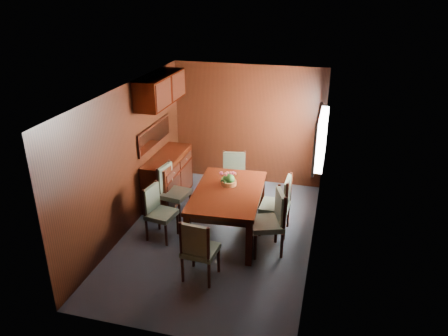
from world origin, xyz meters
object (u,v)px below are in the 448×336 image
(chair_head, at_px, (198,248))
(flower_centerpiece, at_px, (229,178))
(chair_left_near, at_px, (158,209))
(dining_table, at_px, (228,197))
(sideboard, at_px, (168,178))
(chair_right_near, at_px, (272,218))

(chair_head, bearing_deg, flower_centerpiece, 92.88)
(chair_left_near, bearing_deg, chair_head, 55.90)
(dining_table, height_order, chair_head, chair_head)
(sideboard, relative_size, chair_left_near, 1.54)
(dining_table, distance_m, chair_right_near, 0.82)
(sideboard, bearing_deg, chair_left_near, -75.65)
(chair_right_near, xyz_separation_m, chair_head, (-0.85, -0.97, -0.04))
(dining_table, xyz_separation_m, chair_left_near, (-1.07, -0.37, -0.18))
(sideboard, distance_m, chair_left_near, 1.31)
(flower_centerpiece, bearing_deg, chair_right_near, -32.02)
(dining_table, bearing_deg, chair_head, -97.76)
(chair_right_near, height_order, flower_centerpiece, flower_centerpiece)
(chair_left_near, relative_size, chair_head, 0.95)
(chair_right_near, distance_m, chair_head, 1.29)
(sideboard, xyz_separation_m, chair_right_near, (2.15, -1.20, 0.12))
(sideboard, height_order, dining_table, sideboard)
(dining_table, height_order, flower_centerpiece, flower_centerpiece)
(dining_table, distance_m, chair_head, 1.29)
(sideboard, distance_m, flower_centerpiece, 1.59)
(sideboard, distance_m, chair_head, 2.53)
(dining_table, bearing_deg, chair_right_near, -25.18)
(sideboard, bearing_deg, chair_head, -59.05)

